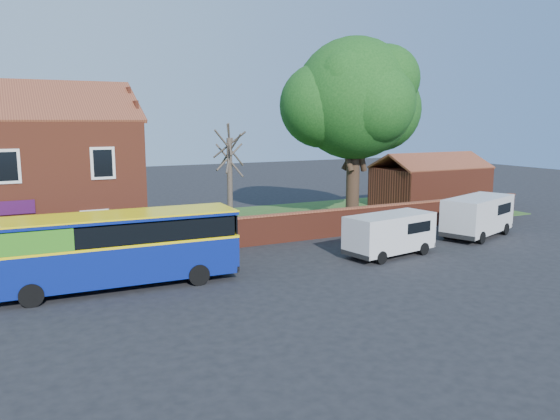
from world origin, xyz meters
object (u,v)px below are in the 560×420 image
bus (106,247)px  large_tree (354,103)px  van_near (390,233)px  van_far (478,215)px

bus → large_tree: (16.71, 7.46, 5.99)m
bus → van_near: bus is taller
bus → van_far: bus is taller
van_far → bus: bearing=161.6°
van_near → van_far: bearing=1.0°
van_far → large_tree: large_tree is taller
van_far → van_near: bearing=170.4°
van_far → large_tree: size_ratio=0.48×
van_far → large_tree: 10.23m
bus → van_near: 13.29m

